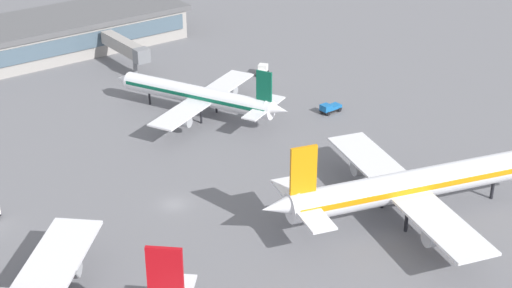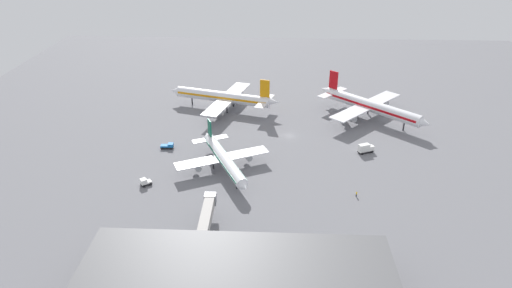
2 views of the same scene
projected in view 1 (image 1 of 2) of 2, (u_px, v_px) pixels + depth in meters
name	position (u px, v px, depth m)	size (l,w,h in m)	color
ground	(174.00, 204.00, 121.17)	(288.00, 288.00, 0.00)	slate
terminal_building	(48.00, 36.00, 182.22)	(66.62, 21.34, 8.16)	#9E9993
airplane_taxiing	(412.00, 185.00, 115.75)	(47.80, 39.12, 14.84)	white
airplane_distant	(199.00, 95.00, 149.49)	(30.01, 36.15, 11.75)	white
baggage_tug	(262.00, 70.00, 170.43)	(3.75, 3.59, 2.30)	black
pushback_tractor	(330.00, 108.00, 152.30)	(4.47, 2.35, 1.90)	black
jet_bridge	(126.00, 47.00, 172.01)	(3.14, 17.55, 6.74)	#9E9993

